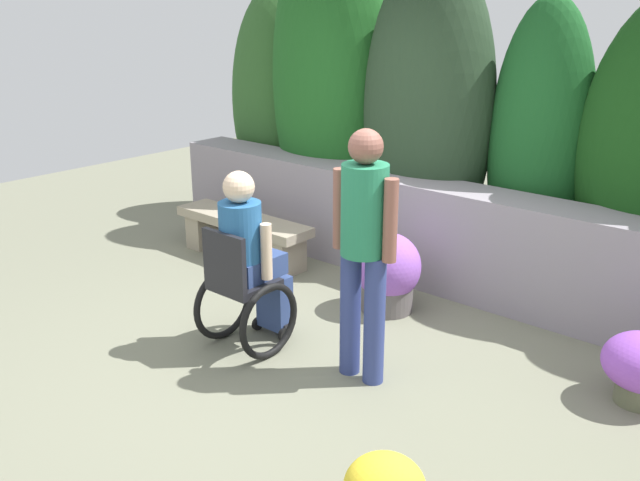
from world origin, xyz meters
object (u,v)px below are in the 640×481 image
(stone_bench, at_px, (243,231))
(flower_pot_purple_near, at_px, (388,273))
(person_in_wheelchair, at_px, (247,267))
(person_standing_companion, at_px, (364,240))

(stone_bench, relative_size, flower_pot_purple_near, 2.32)
(person_in_wheelchair, distance_m, person_standing_companion, 0.98)
(person_in_wheelchair, bearing_deg, stone_bench, 146.98)
(person_in_wheelchair, bearing_deg, person_standing_companion, 20.19)
(person_in_wheelchair, relative_size, flower_pot_purple_near, 2.02)
(flower_pot_purple_near, bearing_deg, person_standing_companion, -63.34)
(person_in_wheelchair, xyz_separation_m, flower_pot_purple_near, (0.40, 1.17, -0.30))
(person_in_wheelchair, xyz_separation_m, person_standing_companion, (0.90, 0.18, 0.36))
(person_standing_companion, relative_size, flower_pot_purple_near, 2.57)
(stone_bench, bearing_deg, person_in_wheelchair, -39.96)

